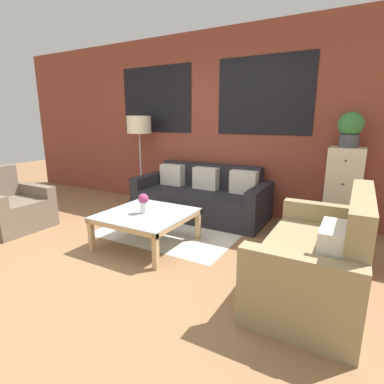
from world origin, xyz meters
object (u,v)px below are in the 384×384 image
potted_plant (350,128)px  drawer_cabinet (343,192)px  couch_dark (201,198)px  armchair_corner (12,209)px  floor_lamp (139,128)px  flower_vase (143,202)px  settee_vintage (318,260)px  coffee_table (147,217)px

potted_plant → drawer_cabinet: bearing=-90.0°
couch_dark → armchair_corner: (-2.02, -1.76, -0.01)m
couch_dark → armchair_corner: size_ratio=2.42×
floor_lamp → flower_vase: size_ratio=6.49×
couch_dark → drawer_cabinet: bearing=5.8°
settee_vintage → floor_lamp: bearing=153.8°
couch_dark → coffee_table: 1.32m
coffee_table → potted_plant: potted_plant is taller
floor_lamp → drawer_cabinet: 3.28m
floor_lamp → flower_vase: (1.20, -1.45, -0.79)m
armchair_corner → flower_vase: bearing=12.1°
couch_dark → flower_vase: (-0.06, -1.34, 0.26)m
settee_vintage → armchair_corner: (-3.89, -0.34, -0.03)m
settee_vintage → potted_plant: size_ratio=3.59×
settee_vintage → coffee_table: (-1.91, 0.11, 0.04)m
settee_vintage → coffee_table: 1.91m
drawer_cabinet → floor_lamp: bearing=-178.5°
settee_vintage → floor_lamp: (-3.12, 1.53, 1.02)m
coffee_table → floor_lamp: bearing=130.5°
armchair_corner → potted_plant: 4.55m
armchair_corner → drawer_cabinet: drawer_cabinet is taller
couch_dark → coffee_table: couch_dark is taller
flower_vase → couch_dark: bearing=87.3°
floor_lamp → drawer_cabinet: (3.19, 0.09, -0.76)m
armchair_corner → coffee_table: bearing=12.7°
armchair_corner → coffee_table: size_ratio=0.86×
floor_lamp → settee_vintage: bearing=-26.2°
armchair_corner → drawer_cabinet: size_ratio=0.74×
couch_dark → floor_lamp: bearing=175.0°
armchair_corner → coffee_table: armchair_corner is taller
settee_vintage → flower_vase: size_ratio=6.50×
couch_dark → drawer_cabinet: drawer_cabinet is taller
armchair_corner → drawer_cabinet: (3.96, 1.96, 0.29)m
floor_lamp → potted_plant: 3.20m
settee_vintage → armchair_corner: 3.90m
armchair_corner → drawer_cabinet: bearing=26.3°
floor_lamp → potted_plant: size_ratio=3.58×
couch_dark → armchair_corner: 2.68m
coffee_table → potted_plant: size_ratio=2.28×
couch_dark → flower_vase: size_ratio=8.61×
floor_lamp → drawer_cabinet: bearing=1.5°
drawer_cabinet → potted_plant: size_ratio=2.66×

